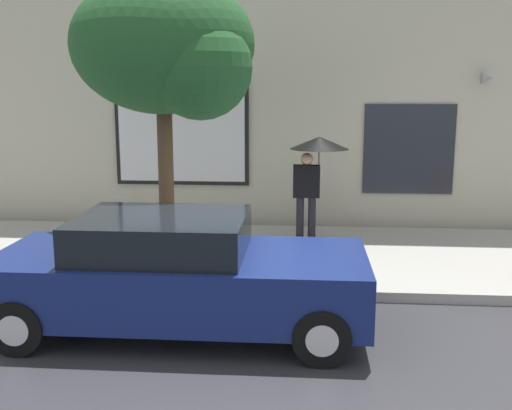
% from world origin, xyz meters
% --- Properties ---
extents(ground_plane, '(60.00, 60.00, 0.00)m').
position_xyz_m(ground_plane, '(0.00, 0.00, 0.00)').
color(ground_plane, '#333338').
extents(sidewalk, '(20.00, 4.00, 0.15)m').
position_xyz_m(sidewalk, '(0.00, 3.00, 0.07)').
color(sidewalk, '#A3A099').
rests_on(sidewalk, ground).
extents(building_facade, '(20.00, 0.67, 7.00)m').
position_xyz_m(building_facade, '(-0.01, 5.50, 3.48)').
color(building_facade, beige).
rests_on(building_facade, ground).
extents(parked_car, '(4.48, 1.95, 1.43)m').
position_xyz_m(parked_car, '(-0.51, -0.14, 0.71)').
color(parked_car, navy).
rests_on(parked_car, ground).
extents(pedestrian_with_umbrella, '(1.05, 1.05, 1.92)m').
position_xyz_m(pedestrian_with_umbrella, '(1.20, 3.76, 1.70)').
color(pedestrian_with_umbrella, black).
rests_on(pedestrian_with_umbrella, sidewalk).
extents(street_tree, '(2.80, 2.38, 4.48)m').
position_xyz_m(street_tree, '(-1.03, 2.13, 3.49)').
color(street_tree, '#4C3823').
rests_on(street_tree, sidewalk).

